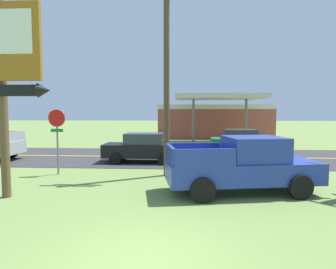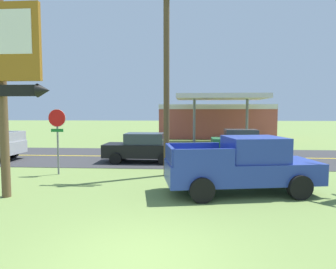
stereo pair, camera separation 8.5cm
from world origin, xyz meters
name	(u,v)px [view 2 (the right image)]	position (x,y,z in m)	size (l,w,h in m)	color
ground_plane	(139,260)	(0.00, 0.00, 0.00)	(180.00, 180.00, 0.00)	olive
road_asphalt	(174,157)	(0.00, 13.00, 0.01)	(140.00, 8.00, 0.02)	#333335
road_centre_line	(174,157)	(0.00, 13.00, 0.02)	(126.00, 0.20, 0.01)	gold
motel_sign	(0,62)	(-5.05, 3.76, 4.41)	(3.10, 0.54, 6.53)	brown
stop_sign	(57,130)	(-4.94, 7.49, 2.03)	(0.80, 0.08, 2.95)	slate
utility_pole	(166,63)	(-0.04, 7.63, 4.93)	(2.09, 0.26, 9.21)	brown
gas_station	(215,120)	(3.83, 27.83, 1.94)	(12.00, 11.50, 4.40)	#A84C42
pickup_blue_parked_on_lawn	(243,165)	(2.83, 4.98, 0.96)	(5.47, 2.92, 1.96)	#233893
car_black_mid_lane	(143,148)	(-1.63, 11.00, 0.83)	(4.20, 2.00, 1.64)	black
car_green_far_lane	(242,141)	(4.57, 15.00, 0.83)	(4.20, 2.00, 1.64)	#1E6038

